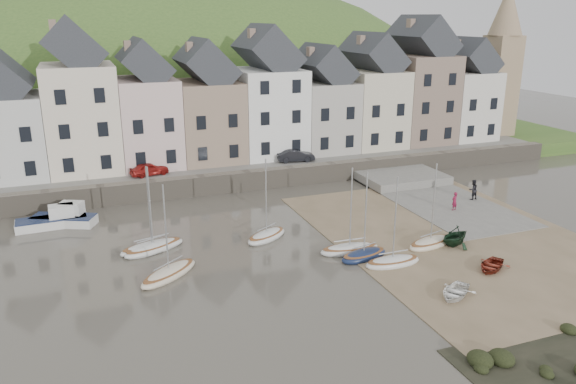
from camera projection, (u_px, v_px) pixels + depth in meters
name	position (u px, v px, depth m)	size (l,w,h in m)	color
ground	(319.00, 259.00, 37.80)	(160.00, 160.00, 0.00)	#433D34
quay_land	(210.00, 148.00, 66.11)	(90.00, 30.00, 1.50)	#3A5B24
quay_street	(236.00, 165.00, 55.61)	(70.00, 7.00, 0.10)	slate
seawall	(247.00, 180.00, 52.69)	(70.00, 1.20, 1.80)	slate
beach	(455.00, 237.00, 41.51)	(18.00, 26.00, 0.06)	brown
slipway	(437.00, 199.00, 49.98)	(8.00, 18.00, 0.12)	slate
hillside	(148.00, 223.00, 95.03)	(134.40, 84.00, 84.00)	#3A5B24
townhouse_terrace	(242.00, 101.00, 57.59)	(61.05, 8.00, 13.93)	silver
church_spire	(502.00, 56.00, 67.55)	(4.00, 4.00, 18.00)	#997F60
sailboat_0	(152.00, 247.00, 39.19)	(4.88, 2.69, 6.32)	silver
sailboat_1	(153.00, 247.00, 39.05)	(4.73, 3.23, 6.32)	silver
sailboat_2	(169.00, 273.00, 35.16)	(4.63, 4.09, 6.32)	beige
sailboat_3	(267.00, 236.00, 41.14)	(4.01, 3.23, 6.32)	silver
sailboat_4	(350.00, 249.00, 38.81)	(4.38, 1.74, 6.32)	silver
sailboat_5	(364.00, 255.00, 37.83)	(3.90, 2.25, 6.32)	#152244
sailboat_6	(393.00, 262.00, 36.78)	(3.95, 1.54, 6.32)	silver
sailboat_7	(430.00, 243.00, 39.87)	(4.26, 2.44, 6.32)	beige
motorboat_0	(54.00, 220.00, 43.45)	(5.30, 1.99, 1.70)	silver
motorboat_2	(65.00, 217.00, 43.95)	(5.20, 3.62, 1.70)	silver
rowboat_white	(455.00, 292.00, 32.59)	(1.98, 2.77, 0.57)	white
rowboat_green	(455.00, 235.00, 39.78)	(2.38, 2.76, 1.45)	black
rowboat_red	(491.00, 265.00, 36.06)	(1.94, 2.71, 0.56)	maroon
person_red	(454.00, 201.00, 46.78)	(0.58, 0.38, 1.58)	maroon
person_dark	(473.00, 190.00, 49.47)	(0.88, 0.69, 1.81)	black
car_left	(149.00, 169.00, 51.62)	(1.42, 3.52, 1.20)	maroon
car_right	(296.00, 156.00, 56.53)	(1.32, 3.79, 1.25)	black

